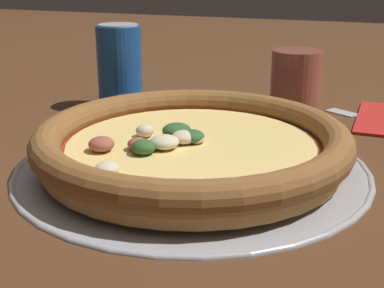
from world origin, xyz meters
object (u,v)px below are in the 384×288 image
fork (377,121)px  pizza (191,143)px  beverage_can (120,67)px  pizza_tray (192,165)px  drinking_cup (296,78)px

fork → pizza: bearing=83.4°
beverage_can → fork: bearing=-82.4°
pizza_tray → drinking_cup: drinking_cup is taller
drinking_cup → fork: size_ratio=0.50×
fork → beverage_can: bearing=37.3°
pizza → drinking_cup: size_ratio=4.05×
pizza → drinking_cup: (0.31, -0.06, 0.01)m
beverage_can → drinking_cup: bearing=-66.8°
beverage_can → pizza_tray: bearing=-136.8°
fork → beverage_can: (-0.05, 0.37, 0.06)m
drinking_cup → beverage_can: beverage_can is taller
drinking_cup → pizza_tray: bearing=169.1°
drinking_cup → beverage_can: bearing=113.2°
pizza_tray → fork: (0.25, -0.18, -0.00)m
pizza → beverage_can: beverage_can is taller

